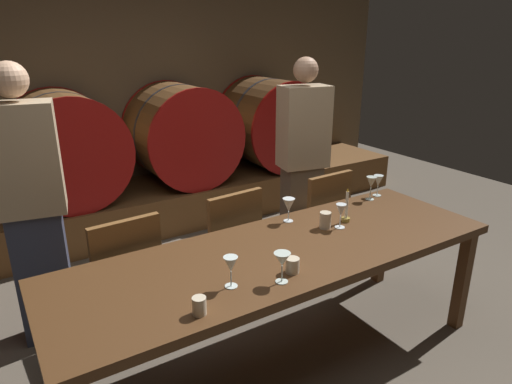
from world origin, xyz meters
TOP-DOWN VIEW (x-y plane):
  - ground_plane at (0.00, 0.00)m, footprint 8.96×8.96m
  - back_wall at (0.00, 2.74)m, footprint 6.89×0.24m
  - barrel_shelf at (0.00, 2.19)m, footprint 6.20×0.90m
  - wine_barrel_center_left at (-0.55, 2.19)m, footprint 0.99×0.83m
  - wine_barrel_center_right at (0.55, 2.19)m, footprint 0.99×0.83m
  - wine_barrel_far_right at (1.63, 2.19)m, footprint 0.99×0.83m
  - dining_table at (0.11, -0.19)m, footprint 2.51×0.81m
  - chair_left at (-0.61, 0.41)m, footprint 0.43×0.43m
  - chair_center at (0.12, 0.46)m, footprint 0.43×0.43m
  - chair_right at (0.90, 0.45)m, footprint 0.42×0.42m
  - guest_left at (-0.99, 0.79)m, footprint 0.42×0.31m
  - guest_right at (1.02, 0.81)m, footprint 0.42×0.31m
  - candle_center at (0.66, -0.09)m, footprint 0.05×0.05m
  - wine_glass_far_left at (-0.32, -0.38)m, footprint 0.07×0.07m
  - wine_glass_left at (-0.10, -0.47)m, footprint 0.08×0.08m
  - wine_glass_center_left at (0.36, 0.10)m, footprint 0.08×0.08m
  - wine_glass_center_right at (0.56, -0.14)m, footprint 0.06×0.06m
  - wine_glass_right at (1.07, 0.11)m, footprint 0.07×0.07m
  - wine_glass_far_right at (1.17, 0.14)m, footprint 0.07×0.07m
  - cup_left at (-0.54, -0.49)m, footprint 0.06×0.06m
  - cup_center at (0.00, -0.42)m, footprint 0.07×0.07m
  - cup_right at (0.48, -0.10)m, footprint 0.07×0.07m

SIDE VIEW (x-z plane):
  - ground_plane at x=0.00m, z-range 0.00..0.00m
  - barrel_shelf at x=0.00m, z-range 0.00..0.39m
  - chair_left at x=-0.61m, z-range 0.05..0.93m
  - chair_center at x=0.12m, z-range 0.05..0.93m
  - chair_right at x=0.90m, z-range 0.05..0.93m
  - dining_table at x=0.11m, z-range 0.30..1.03m
  - cup_center at x=0.00m, z-range 0.73..0.81m
  - cup_left at x=-0.54m, z-range 0.73..0.81m
  - cup_right at x=0.48m, z-range 0.73..0.83m
  - candle_center at x=0.66m, z-range 0.68..0.90m
  - wine_glass_center_left at x=0.36m, z-range 0.76..0.91m
  - wine_glass_center_right at x=0.56m, z-range 0.76..0.91m
  - wine_glass_far_right at x=1.17m, z-range 0.76..0.92m
  - wine_glass_far_left at x=-0.32m, z-range 0.76..0.92m
  - wine_glass_left at x=-0.10m, z-range 0.77..0.92m
  - guest_right at x=1.02m, z-range 0.02..1.69m
  - wine_glass_right at x=1.07m, z-range 0.77..0.94m
  - guest_left at x=-0.99m, z-range 0.02..1.72m
  - wine_barrel_center_left at x=-0.55m, z-range 0.38..1.37m
  - wine_barrel_center_right at x=0.55m, z-range 0.38..1.37m
  - wine_barrel_far_right at x=1.63m, z-range 0.38..1.37m
  - back_wall at x=0.00m, z-range 0.00..2.98m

